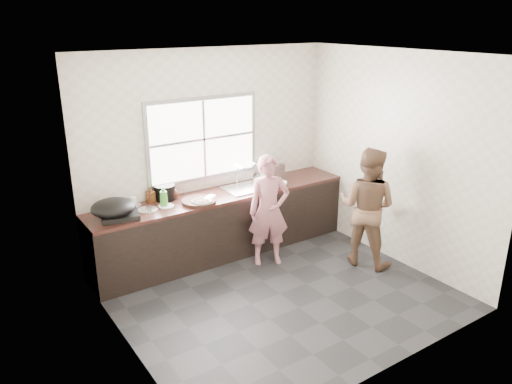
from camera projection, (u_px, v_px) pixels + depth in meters
floor at (280, 294)px, 5.82m from camera, size 3.60×3.20×0.01m
ceiling at (284, 54)px, 4.92m from camera, size 3.60×3.20×0.01m
wall_back at (210, 152)px, 6.62m from camera, size 3.60×0.01×2.70m
wall_left at (119, 220)px, 4.42m from camera, size 0.01×3.20×2.70m
wall_right at (396, 159)px, 6.32m from camera, size 0.01×3.20×2.70m
wall_front at (399, 235)px, 4.11m from camera, size 3.60×0.01×2.70m
cabinet at (223, 225)px, 6.69m from camera, size 3.60×0.62×0.82m
countertop at (222, 195)px, 6.55m from camera, size 3.60×0.64×0.04m
sink at (245, 188)px, 6.72m from camera, size 0.55×0.45×0.02m
faucet at (237, 174)px, 6.83m from camera, size 0.02×0.02×0.30m
window_frame at (203, 139)px, 6.49m from camera, size 1.60×0.05×1.10m
window_glazing at (204, 139)px, 6.47m from camera, size 1.50×0.01×1.00m
woman at (269, 214)px, 6.36m from camera, size 0.58×0.49×1.35m
person_side at (367, 207)px, 6.32m from camera, size 0.84×0.93×1.55m
cutting_board at (199, 201)px, 6.20m from camera, size 0.43×0.43×0.04m
cleaver at (209, 197)px, 6.29m from camera, size 0.20×0.17×0.01m
bowl_mince at (202, 203)px, 6.14m from camera, size 0.26×0.26×0.06m
bowl_crabs at (279, 185)px, 6.80m from camera, size 0.24×0.24×0.06m
bowl_held at (270, 187)px, 6.69m from camera, size 0.23×0.23×0.06m
black_pot at (165, 192)px, 6.30m from camera, size 0.33×0.33×0.19m
plate_food at (166, 206)px, 6.08m from camera, size 0.21×0.21×0.02m
bottle_green at (164, 196)px, 6.06m from camera, size 0.13×0.13×0.26m
bottle_brown_tall at (151, 195)px, 6.21m from camera, size 0.10×0.10×0.19m
bottle_brown_short at (173, 192)px, 6.33m from camera, size 0.15×0.15×0.17m
glass_jar at (133, 201)px, 6.11m from camera, size 0.10×0.10×0.11m
burner at (120, 214)px, 5.77m from camera, size 0.49×0.49×0.06m
wok at (113, 208)px, 5.63m from camera, size 0.65×0.65×0.19m
dish_rack at (269, 171)px, 7.00m from camera, size 0.45×0.37×0.29m
pot_lid_left at (147, 210)px, 5.98m from camera, size 0.32×0.32×0.01m
pot_lid_right at (130, 206)px, 6.10m from camera, size 0.29×0.29×0.01m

